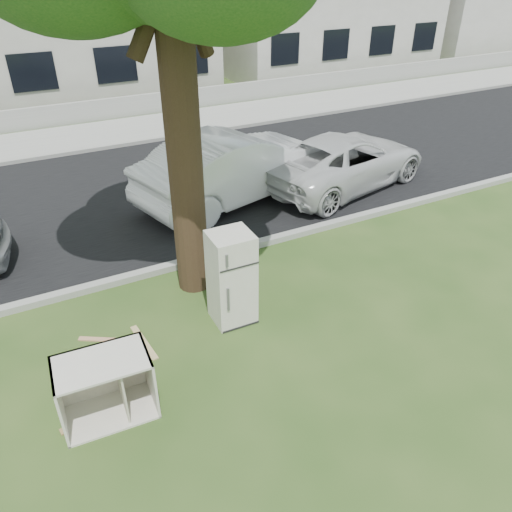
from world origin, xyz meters
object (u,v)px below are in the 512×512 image
cabinet (106,388)px  car_right (344,161)px  fridge (232,278)px  car_center (235,166)px

cabinet → car_right: 8.28m
fridge → cabinet: size_ratio=1.36×
cabinet → car_right: bearing=36.8°
fridge → car_center: 4.55m
fridge → cabinet: (-2.20, -1.03, -0.33)m
fridge → cabinet: 2.45m
car_right → fridge: bearing=113.9°
car_right → cabinet: bearing=110.4°
car_right → car_center: bearing=65.4°
cabinet → car_right: size_ratio=0.25×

